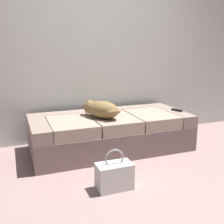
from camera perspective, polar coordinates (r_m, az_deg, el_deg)
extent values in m
plane|color=gray|center=(2.52, 9.04, -16.25)|extent=(10.00, 10.00, 0.00)
cube|color=silver|center=(3.76, -3.58, 15.80)|extent=(6.40, 0.10, 2.80)
cube|color=slate|center=(3.38, -0.30, -5.40)|extent=(1.93, 0.88, 0.30)
cube|color=gray|center=(3.13, -15.34, -3.23)|extent=(0.20, 0.88, 0.14)
cube|color=gray|center=(3.70, 12.34, -0.52)|extent=(0.20, 0.88, 0.14)
cube|color=gray|center=(3.63, -2.20, -0.50)|extent=(1.53, 0.20, 0.14)
cube|color=tan|center=(3.09, -8.57, -3.13)|extent=(0.49, 0.67, 0.14)
cube|color=tan|center=(3.23, 0.32, -2.25)|extent=(0.49, 0.67, 0.14)
cube|color=tan|center=(3.44, 8.28, -1.41)|extent=(0.49, 0.67, 0.14)
ellipsoid|color=olive|center=(3.15, -1.90, 0.50)|extent=(0.43, 0.50, 0.20)
sphere|color=olive|center=(3.28, -4.67, 1.08)|extent=(0.16, 0.16, 0.16)
ellipsoid|color=brown|center=(3.33, -5.59, 1.08)|extent=(0.10, 0.11, 0.06)
cone|color=brown|center=(3.24, -5.23, 2.00)|extent=(0.04, 0.04, 0.05)
cone|color=brown|center=(3.30, -4.16, 2.24)|extent=(0.04, 0.04, 0.05)
ellipsoid|color=olive|center=(2.99, 0.37, 0.00)|extent=(0.17, 0.05, 0.05)
cube|color=black|center=(3.62, 13.55, 0.40)|extent=(0.09, 0.16, 0.02)
cube|color=silver|center=(2.48, 0.49, -13.45)|extent=(0.32, 0.18, 0.24)
torus|color=#9D9F9A|center=(2.41, 0.50, -9.83)|extent=(0.18, 0.02, 0.18)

